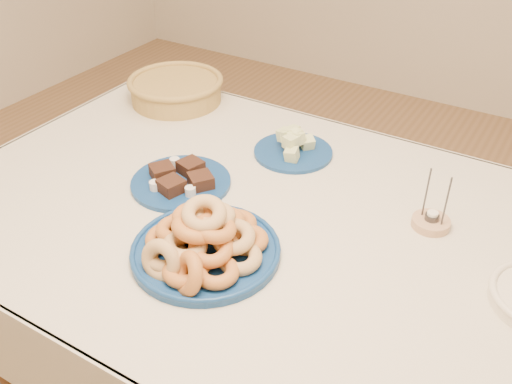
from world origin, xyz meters
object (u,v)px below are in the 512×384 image
(donut_platter, at_px, (204,242))
(wicker_basket, at_px, (176,89))
(candle_holder, at_px, (431,222))
(brownie_plate, at_px, (181,180))
(dining_table, at_px, (266,248))
(melon_plate, at_px, (293,147))

(donut_platter, xyz_separation_m, wicker_basket, (-0.55, 0.61, 0.00))
(donut_platter, bearing_deg, candle_holder, 42.87)
(donut_platter, distance_m, candle_holder, 0.55)
(donut_platter, relative_size, candle_holder, 2.55)
(brownie_plate, xyz_separation_m, wicker_basket, (-0.33, 0.41, 0.03))
(donut_platter, distance_m, wicker_basket, 0.83)
(dining_table, height_order, candle_holder, candle_holder)
(dining_table, distance_m, brownie_plate, 0.29)
(dining_table, distance_m, candle_holder, 0.42)
(candle_holder, bearing_deg, dining_table, -155.01)
(brownie_plate, bearing_deg, candle_holder, 15.08)
(wicker_basket, height_order, candle_holder, candle_holder)
(dining_table, xyz_separation_m, melon_plate, (-0.09, 0.30, 0.13))
(dining_table, bearing_deg, wicker_basket, 145.68)
(dining_table, relative_size, candle_holder, 11.19)
(candle_holder, bearing_deg, melon_plate, 163.58)
(dining_table, xyz_separation_m, donut_platter, (-0.04, -0.21, 0.15))
(donut_platter, height_order, brownie_plate, donut_platter)
(dining_table, relative_size, melon_plate, 6.51)
(wicker_basket, bearing_deg, dining_table, -34.32)
(donut_platter, bearing_deg, dining_table, 78.50)
(donut_platter, xyz_separation_m, melon_plate, (-0.04, 0.51, -0.02))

